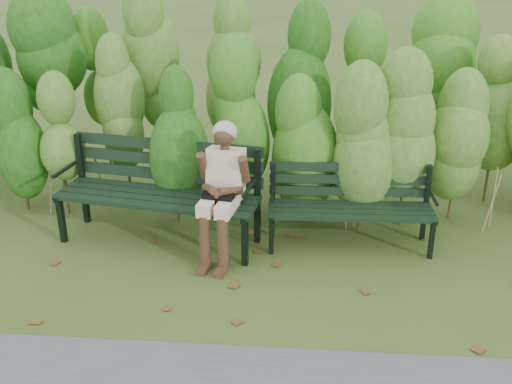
{
  "coord_description": "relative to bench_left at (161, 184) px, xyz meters",
  "views": [
    {
      "loc": [
        0.4,
        -4.69,
        2.92
      ],
      "look_at": [
        0.0,
        0.35,
        0.75
      ],
      "focal_mm": 42.0,
      "sensor_mm": 36.0,
      "label": 1
    }
  ],
  "objects": [
    {
      "name": "ground",
      "position": [
        1.0,
        -0.82,
        -0.6
      ],
      "size": [
        80.0,
        80.0,
        0.0
      ],
      "primitive_type": "plane",
      "color": "#365117"
    },
    {
      "name": "hedge_band",
      "position": [
        1.0,
        1.04,
        0.66
      ],
      "size": [
        11.04,
        1.67,
        2.42
      ],
      "color": "#47381E",
      "rests_on": "ground"
    },
    {
      "name": "leaf_litter",
      "position": [
        1.17,
        -0.76,
        -0.6
      ],
      "size": [
        5.8,
        2.12,
        0.01
      ],
      "color": "brown",
      "rests_on": "ground"
    },
    {
      "name": "bench_left",
      "position": [
        0.0,
        0.0,
        0.0
      ],
      "size": [
        2.11,
        0.99,
        1.02
      ],
      "color": "black",
      "rests_on": "ground"
    },
    {
      "name": "bench_right",
      "position": [
        1.91,
        0.03,
        -0.12
      ],
      "size": [
        1.64,
        0.57,
        0.82
      ],
      "color": "black",
      "rests_on": "ground"
    },
    {
      "name": "seated_woman",
      "position": [
        0.67,
        -0.32,
        0.17
      ],
      "size": [
        0.52,
        0.77,
        1.34
      ],
      "color": "beige",
      "rests_on": "ground"
    }
  ]
}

